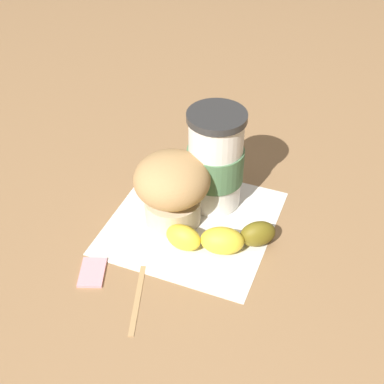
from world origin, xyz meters
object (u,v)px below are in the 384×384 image
sugar_packet (92,271)px  banana (222,238)px  coffee_cup (215,161)px  muffin (172,186)px

sugar_packet → banana: bearing=117.5°
banana → sugar_packet: 0.18m
coffee_cup → sugar_packet: bearing=-35.9°
muffin → sugar_packet: (0.12, -0.08, -0.06)m
muffin → banana: size_ratio=0.72×
coffee_cup → sugar_packet: (0.18, -0.13, -0.07)m
coffee_cup → sugar_packet: 0.23m
sugar_packet → coffee_cup: bearing=144.1°
coffee_cup → muffin: coffee_cup is taller
banana → sugar_packet: banana is taller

